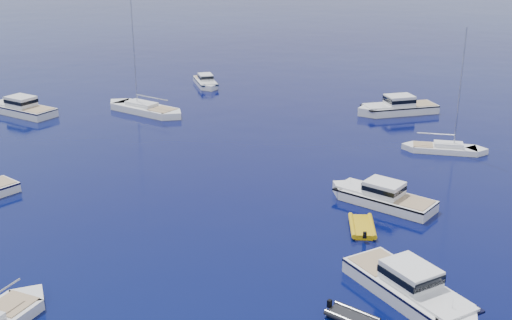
# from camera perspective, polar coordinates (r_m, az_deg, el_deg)

# --- Properties ---
(motor_cruiser_right) EXTENTS (10.19, 8.61, 2.70)m
(motor_cruiser_right) POSITION_cam_1_polar(r_m,az_deg,el_deg) (40.06, 13.48, -11.80)
(motor_cruiser_right) COLOR white
(motor_cruiser_right) RESTS_ON ground
(motor_cruiser_centre) EXTENTS (9.78, 5.10, 2.46)m
(motor_cruiser_centre) POSITION_cam_1_polar(r_m,az_deg,el_deg) (52.30, 10.92, -3.81)
(motor_cruiser_centre) COLOR white
(motor_cruiser_centre) RESTS_ON ground
(motor_cruiser_far_l) EXTENTS (10.61, 4.56, 2.69)m
(motor_cruiser_far_l) POSITION_cam_1_polar(r_m,az_deg,el_deg) (81.05, -19.93, 3.86)
(motor_cruiser_far_l) COLOR silver
(motor_cruiser_far_l) RESTS_ON ground
(motor_cruiser_distant) EXTENTS (10.11, 8.96, 2.73)m
(motor_cruiser_distant) POSITION_cam_1_polar(r_m,az_deg,el_deg) (78.21, 12.28, 4.05)
(motor_cruiser_distant) COLOR silver
(motor_cruiser_distant) RESTS_ON ground
(motor_cruiser_horizon) EXTENTS (6.76, 7.50, 2.04)m
(motor_cruiser_horizon) POSITION_cam_1_polar(r_m,az_deg,el_deg) (90.32, -4.43, 6.54)
(motor_cruiser_horizon) COLOR white
(motor_cruiser_horizon) RESTS_ON ground
(sailboat_centre) EXTENTS (8.81, 3.93, 12.55)m
(sailboat_centre) POSITION_cam_1_polar(r_m,az_deg,el_deg) (65.78, 16.21, 0.71)
(sailboat_centre) COLOR white
(sailboat_centre) RESTS_ON ground
(sailboat_far_l) EXTENTS (12.22, 5.31, 17.41)m
(sailboat_far_l) POSITION_cam_1_polar(r_m,az_deg,el_deg) (77.92, -9.74, 4.16)
(sailboat_far_l) COLOR white
(sailboat_far_l) RESTS_ON ground
(tender_yellow) EXTENTS (3.36, 4.45, 0.95)m
(tender_yellow) POSITION_cam_1_polar(r_m,az_deg,el_deg) (47.82, 9.30, -6.03)
(tender_yellow) COLOR #CBA00B
(tender_yellow) RESTS_ON ground
(tender_grey_far) EXTENTS (4.16, 2.97, 0.95)m
(tender_grey_far) POSITION_cam_1_polar(r_m,az_deg,el_deg) (79.65, -10.64, 4.45)
(tender_grey_far) COLOR black
(tender_grey_far) RESTS_ON ground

